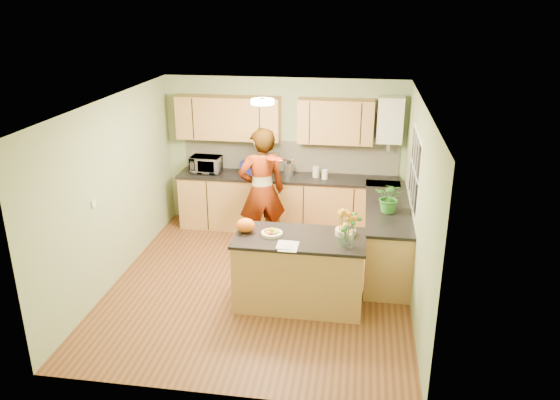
# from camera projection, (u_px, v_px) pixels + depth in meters

# --- Properties ---
(floor) EXTENTS (4.50, 4.50, 0.00)m
(floor) POSITION_uv_depth(u_px,v_px,m) (261.00, 284.00, 7.51)
(floor) COLOR #542F18
(floor) RESTS_ON ground
(ceiling) EXTENTS (4.00, 4.50, 0.02)m
(ceiling) POSITION_uv_depth(u_px,v_px,m) (258.00, 103.00, 6.63)
(ceiling) COLOR white
(ceiling) RESTS_ON wall_back
(wall_back) EXTENTS (4.00, 0.02, 2.50)m
(wall_back) POSITION_uv_depth(u_px,v_px,m) (284.00, 153.00, 9.15)
(wall_back) COLOR #92AA79
(wall_back) RESTS_ON floor
(wall_front) EXTENTS (4.00, 0.02, 2.50)m
(wall_front) POSITION_uv_depth(u_px,v_px,m) (214.00, 284.00, 4.99)
(wall_front) COLOR #92AA79
(wall_front) RESTS_ON floor
(wall_left) EXTENTS (0.02, 4.50, 2.50)m
(wall_left) POSITION_uv_depth(u_px,v_px,m) (114.00, 191.00, 7.35)
(wall_left) COLOR #92AA79
(wall_left) RESTS_ON floor
(wall_right) EXTENTS (0.02, 4.50, 2.50)m
(wall_right) POSITION_uv_depth(u_px,v_px,m) (417.00, 207.00, 6.79)
(wall_right) COLOR #92AA79
(wall_right) RESTS_ON floor
(back_counter) EXTENTS (3.64, 0.62, 0.94)m
(back_counter) POSITION_uv_depth(u_px,v_px,m) (287.00, 203.00, 9.14)
(back_counter) COLOR #AA7B44
(back_counter) RESTS_ON floor
(right_counter) EXTENTS (0.62, 2.24, 0.94)m
(right_counter) POSITION_uv_depth(u_px,v_px,m) (386.00, 235.00, 7.89)
(right_counter) COLOR #AA7B44
(right_counter) RESTS_ON floor
(splashback) EXTENTS (3.60, 0.02, 0.52)m
(splashback) POSITION_uv_depth(u_px,v_px,m) (290.00, 156.00, 9.14)
(splashback) COLOR beige
(splashback) RESTS_ON back_counter
(upper_cabinets) EXTENTS (3.20, 0.34, 0.70)m
(upper_cabinets) POSITION_uv_depth(u_px,v_px,m) (272.00, 119.00, 8.81)
(upper_cabinets) COLOR #AA7B44
(upper_cabinets) RESTS_ON wall_back
(boiler) EXTENTS (0.40, 0.30, 0.86)m
(boiler) POSITION_uv_depth(u_px,v_px,m) (390.00, 120.00, 8.54)
(boiler) COLOR white
(boiler) RESTS_ON wall_back
(window_right) EXTENTS (0.01, 1.30, 1.05)m
(window_right) POSITION_uv_depth(u_px,v_px,m) (415.00, 170.00, 7.24)
(window_right) COLOR white
(window_right) RESTS_ON wall_right
(light_switch) EXTENTS (0.02, 0.09, 0.09)m
(light_switch) POSITION_uv_depth(u_px,v_px,m) (94.00, 203.00, 6.78)
(light_switch) COLOR white
(light_switch) RESTS_ON wall_left
(ceiling_lamp) EXTENTS (0.30, 0.30, 0.07)m
(ceiling_lamp) POSITION_uv_depth(u_px,v_px,m) (262.00, 102.00, 6.92)
(ceiling_lamp) COLOR #FFEABF
(ceiling_lamp) RESTS_ON ceiling
(peninsula_island) EXTENTS (1.62, 0.83, 0.93)m
(peninsula_island) POSITION_uv_depth(u_px,v_px,m) (299.00, 270.00, 6.89)
(peninsula_island) COLOR #AA7B44
(peninsula_island) RESTS_ON floor
(fruit_dish) EXTENTS (0.27, 0.27, 0.09)m
(fruit_dish) POSITION_uv_depth(u_px,v_px,m) (272.00, 232.00, 6.76)
(fruit_dish) COLOR beige
(fruit_dish) RESTS_ON peninsula_island
(orange_bowl) EXTENTS (0.25, 0.25, 0.15)m
(orange_bowl) POSITION_uv_depth(u_px,v_px,m) (345.00, 230.00, 6.77)
(orange_bowl) COLOR beige
(orange_bowl) RESTS_ON peninsula_island
(flower_vase) EXTENTS (0.29, 0.29, 0.53)m
(flower_vase) POSITION_uv_depth(u_px,v_px,m) (350.00, 219.00, 6.35)
(flower_vase) COLOR silver
(flower_vase) RESTS_ON peninsula_island
(orange_bag) EXTENTS (0.26, 0.23, 0.18)m
(orange_bag) POSITION_uv_depth(u_px,v_px,m) (246.00, 225.00, 6.84)
(orange_bag) COLOR orange
(orange_bag) RESTS_ON peninsula_island
(papers) EXTENTS (0.22, 0.30, 0.01)m
(papers) POSITION_uv_depth(u_px,v_px,m) (289.00, 246.00, 6.46)
(papers) COLOR silver
(papers) RESTS_ON peninsula_island
(violinist) EXTENTS (0.84, 0.71, 1.95)m
(violinist) POSITION_uv_depth(u_px,v_px,m) (262.00, 191.00, 8.15)
(violinist) COLOR tan
(violinist) RESTS_ON floor
(violin) EXTENTS (0.57, 0.49, 0.14)m
(violin) POSITION_uv_depth(u_px,v_px,m) (272.00, 158.00, 7.72)
(violin) COLOR #531105
(violin) RESTS_ON violinist
(microwave) EXTENTS (0.51, 0.36, 0.27)m
(microwave) POSITION_uv_depth(u_px,v_px,m) (206.00, 164.00, 9.13)
(microwave) COLOR white
(microwave) RESTS_ON back_counter
(blue_box) EXTENTS (0.30, 0.24, 0.21)m
(blue_box) POSITION_uv_depth(u_px,v_px,m) (249.00, 168.00, 9.04)
(blue_box) COLOR navy
(blue_box) RESTS_ON back_counter
(kettle) EXTENTS (0.16, 0.16, 0.30)m
(kettle) POSITION_uv_depth(u_px,v_px,m) (289.00, 169.00, 8.95)
(kettle) COLOR #BABABF
(kettle) RESTS_ON back_counter
(jar_cream) EXTENTS (0.14, 0.14, 0.18)m
(jar_cream) POSITION_uv_depth(u_px,v_px,m) (316.00, 172.00, 8.89)
(jar_cream) COLOR beige
(jar_cream) RESTS_ON back_counter
(jar_white) EXTENTS (0.12, 0.12, 0.15)m
(jar_white) POSITION_uv_depth(u_px,v_px,m) (325.00, 174.00, 8.81)
(jar_white) COLOR white
(jar_white) RESTS_ON back_counter
(potted_plant) EXTENTS (0.48, 0.45, 0.44)m
(potted_plant) POSITION_uv_depth(u_px,v_px,m) (390.00, 197.00, 7.39)
(potted_plant) COLOR #307D29
(potted_plant) RESTS_ON right_counter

